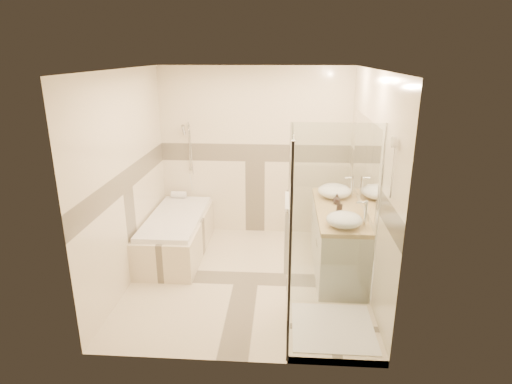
# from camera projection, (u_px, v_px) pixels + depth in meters

# --- Properties ---
(room) EXTENTS (2.82, 3.02, 2.52)m
(room) POSITION_uv_depth(u_px,v_px,m) (251.00, 181.00, 4.92)
(room) COLOR beige
(room) RESTS_ON ground
(bathtub) EXTENTS (0.75, 1.70, 0.56)m
(bathtub) POSITION_uv_depth(u_px,v_px,m) (177.00, 232.00, 5.89)
(bathtub) COLOR beige
(bathtub) RESTS_ON ground
(vanity) EXTENTS (0.58, 1.62, 0.85)m
(vanity) POSITION_uv_depth(u_px,v_px,m) (337.00, 239.00, 5.39)
(vanity) COLOR silver
(vanity) RESTS_ON ground
(shower_enclosure) EXTENTS (0.96, 0.93, 2.04)m
(shower_enclosure) POSITION_uv_depth(u_px,v_px,m) (322.00, 285.00, 4.18)
(shower_enclosure) COLOR beige
(shower_enclosure) RESTS_ON ground
(vessel_sink_near) EXTENTS (0.44, 0.44, 0.17)m
(vessel_sink_near) POSITION_uv_depth(u_px,v_px,m) (335.00, 191.00, 5.61)
(vessel_sink_near) COLOR white
(vessel_sink_near) RESTS_ON vanity
(vessel_sink_far) EXTENTS (0.40, 0.40, 0.16)m
(vessel_sink_far) POSITION_uv_depth(u_px,v_px,m) (344.00, 220.00, 4.67)
(vessel_sink_far) COLOR white
(vessel_sink_far) RESTS_ON vanity
(faucet_near) EXTENTS (0.12, 0.03, 0.29)m
(faucet_near) POSITION_uv_depth(u_px,v_px,m) (352.00, 185.00, 5.57)
(faucet_near) COLOR silver
(faucet_near) RESTS_ON vanity
(faucet_far) EXTENTS (0.12, 0.03, 0.30)m
(faucet_far) POSITION_uv_depth(u_px,v_px,m) (365.00, 212.00, 4.63)
(faucet_far) COLOR silver
(faucet_far) RESTS_ON vanity
(amenity_bottle_a) EXTENTS (0.08, 0.08, 0.15)m
(amenity_bottle_a) POSITION_uv_depth(u_px,v_px,m) (340.00, 207.00, 5.08)
(amenity_bottle_a) COLOR black
(amenity_bottle_a) RESTS_ON vanity
(amenity_bottle_b) EXTENTS (0.14, 0.14, 0.13)m
(amenity_bottle_b) POSITION_uv_depth(u_px,v_px,m) (337.00, 199.00, 5.37)
(amenity_bottle_b) COLOR black
(amenity_bottle_b) RESTS_ON vanity
(folded_towels) EXTENTS (0.16, 0.25, 0.08)m
(folded_towels) POSITION_uv_depth(u_px,v_px,m) (332.00, 189.00, 5.87)
(folded_towels) COLOR white
(folded_towels) RESTS_ON vanity
(rolled_towel) EXTENTS (0.22, 0.10, 0.10)m
(rolled_towel) POSITION_uv_depth(u_px,v_px,m) (179.00, 195.00, 6.50)
(rolled_towel) COLOR white
(rolled_towel) RESTS_ON bathtub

